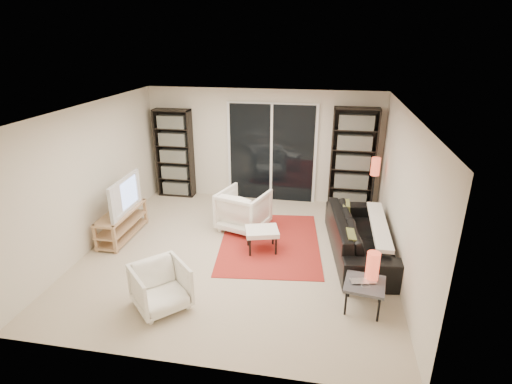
# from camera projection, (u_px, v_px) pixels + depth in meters

# --- Properties ---
(floor) EXTENTS (5.00, 5.00, 0.00)m
(floor) POSITION_uv_depth(u_px,v_px,m) (238.00, 253.00, 6.72)
(floor) COLOR beige
(floor) RESTS_ON ground
(wall_back) EXTENTS (5.00, 0.02, 2.40)m
(wall_back) POSITION_uv_depth(u_px,v_px,m) (263.00, 146.00, 8.57)
(wall_back) COLOR beige
(wall_back) RESTS_ON ground
(wall_front) EXTENTS (5.00, 0.02, 2.40)m
(wall_front) POSITION_uv_depth(u_px,v_px,m) (182.00, 272.00, 3.99)
(wall_front) COLOR beige
(wall_front) RESTS_ON ground
(wall_left) EXTENTS (0.02, 5.00, 2.40)m
(wall_left) POSITION_uv_depth(u_px,v_px,m) (92.00, 177.00, 6.69)
(wall_left) COLOR beige
(wall_left) RESTS_ON ground
(wall_right) EXTENTS (0.02, 5.00, 2.40)m
(wall_right) POSITION_uv_depth(u_px,v_px,m) (403.00, 197.00, 5.87)
(wall_right) COLOR beige
(wall_right) RESTS_ON ground
(ceiling) EXTENTS (5.00, 5.00, 0.02)m
(ceiling) POSITION_uv_depth(u_px,v_px,m) (236.00, 109.00, 5.84)
(ceiling) COLOR white
(ceiling) RESTS_ON wall_back
(sliding_door) EXTENTS (1.92, 0.08, 2.16)m
(sliding_door) POSITION_uv_depth(u_px,v_px,m) (272.00, 153.00, 8.56)
(sliding_door) COLOR white
(sliding_door) RESTS_ON ground
(bookshelf_left) EXTENTS (0.80, 0.30, 1.95)m
(bookshelf_left) POSITION_uv_depth(u_px,v_px,m) (175.00, 154.00, 8.82)
(bookshelf_left) COLOR black
(bookshelf_left) RESTS_ON ground
(bookshelf_right) EXTENTS (0.90, 0.30, 2.10)m
(bookshelf_right) POSITION_uv_depth(u_px,v_px,m) (353.00, 159.00, 8.16)
(bookshelf_right) COLOR black
(bookshelf_right) RESTS_ON ground
(tv_stand) EXTENTS (0.40, 1.26, 0.50)m
(tv_stand) POSITION_uv_depth(u_px,v_px,m) (122.00, 223.00, 7.17)
(tv_stand) COLOR tan
(tv_stand) RESTS_ON floor
(tv) EXTENTS (0.17, 1.09, 0.63)m
(tv) POSITION_uv_depth(u_px,v_px,m) (119.00, 195.00, 6.97)
(tv) COLOR black
(tv) RESTS_ON tv_stand
(rug) EXTENTS (1.96, 2.49, 0.01)m
(rug) POSITION_uv_depth(u_px,v_px,m) (270.00, 242.00, 7.04)
(rug) COLOR #AA271F
(rug) RESTS_ON floor
(sofa) EXTENTS (1.17, 2.38, 0.67)m
(sofa) POSITION_uv_depth(u_px,v_px,m) (361.00, 236.00, 6.57)
(sofa) COLOR black
(sofa) RESTS_ON floor
(armchair_back) EXTENTS (1.03, 1.05, 0.76)m
(armchair_back) POSITION_uv_depth(u_px,v_px,m) (244.00, 210.00, 7.43)
(armchair_back) COLOR white
(armchair_back) RESTS_ON floor
(armchair_front) EXTENTS (0.95, 0.95, 0.62)m
(armchair_front) POSITION_uv_depth(u_px,v_px,m) (161.00, 287.00, 5.28)
(armchair_front) COLOR white
(armchair_front) RESTS_ON floor
(ottoman) EXTENTS (0.64, 0.57, 0.40)m
(ottoman) POSITION_uv_depth(u_px,v_px,m) (262.00, 232.00, 6.67)
(ottoman) COLOR white
(ottoman) RESTS_ON floor
(side_table) EXTENTS (0.58, 0.58, 0.40)m
(side_table) POSITION_uv_depth(u_px,v_px,m) (365.00, 286.00, 5.22)
(side_table) COLOR #45464B
(side_table) RESTS_ON floor
(laptop) EXTENTS (0.37, 0.28, 0.03)m
(laptop) POSITION_uv_depth(u_px,v_px,m) (364.00, 283.00, 5.17)
(laptop) COLOR silver
(laptop) RESTS_ON side_table
(table_lamp) EXTENTS (0.17, 0.17, 0.39)m
(table_lamp) POSITION_uv_depth(u_px,v_px,m) (373.00, 266.00, 5.22)
(table_lamp) COLOR #DD4A2D
(table_lamp) RESTS_ON side_table
(floor_lamp) EXTENTS (0.19, 0.19, 1.27)m
(floor_lamp) POSITION_uv_depth(u_px,v_px,m) (375.00, 174.00, 7.61)
(floor_lamp) COLOR black
(floor_lamp) RESTS_ON floor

